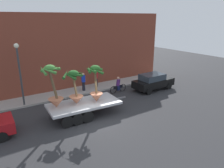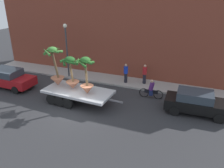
{
  "view_description": "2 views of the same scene",
  "coord_description": "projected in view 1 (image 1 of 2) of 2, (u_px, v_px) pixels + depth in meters",
  "views": [
    {
      "loc": [
        -6.17,
        -11.41,
        6.79
      ],
      "look_at": [
        2.41,
        1.82,
        1.74
      ],
      "focal_mm": 33.62,
      "sensor_mm": 36.0,
      "label": 1
    },
    {
      "loc": [
        7.47,
        -11.88,
        7.96
      ],
      "look_at": [
        2.19,
        1.51,
        1.77
      ],
      "focal_mm": 36.63,
      "sensor_mm": 36.0,
      "label": 2
    }
  ],
  "objects": [
    {
      "name": "pedestrian_near_gate",
      "position": [
        83.0,
        81.0,
        19.63
      ],
      "size": [
        0.36,
        0.36,
        1.71
      ],
      "color": "black",
      "rests_on": "sidewalk"
    },
    {
      "name": "parked_car",
      "position": [
        153.0,
        81.0,
        20.36
      ],
      "size": [
        4.22,
        1.9,
        1.58
      ],
      "color": "black",
      "rests_on": "ground"
    },
    {
      "name": "cyclist",
      "position": [
        118.0,
        86.0,
        19.63
      ],
      "size": [
        1.84,
        0.36,
        1.54
      ],
      "color": "black",
      "rests_on": "ground"
    },
    {
      "name": "sidewalk",
      "position": [
        65.0,
        94.0,
        19.24
      ],
      "size": [
        24.0,
        2.2,
        0.15
      ],
      "primitive_type": "cube",
      "color": "#A39E99",
      "rests_on": "ground"
    },
    {
      "name": "pedestrian_far_left",
      "position": [
        96.0,
        78.0,
        20.75
      ],
      "size": [
        0.36,
        0.36,
        1.71
      ],
      "color": "black",
      "rests_on": "sidewalk"
    },
    {
      "name": "flatbed_trailer",
      "position": [
        81.0,
        106.0,
        14.84
      ],
      "size": [
        6.09,
        2.62,
        0.98
      ],
      "color": "#B7BABF",
      "rests_on": "ground"
    },
    {
      "name": "building_facade",
      "position": [
        56.0,
        53.0,
        19.52
      ],
      "size": [
        24.0,
        1.2,
        7.17
      ],
      "primitive_type": "cube",
      "color": "brown",
      "rests_on": "ground"
    },
    {
      "name": "potted_palm_front",
      "position": [
        75.0,
        88.0,
        14.38
      ],
      "size": [
        1.51,
        1.47,
        2.43
      ],
      "color": "#C17251",
      "rests_on": "flatbed_trailer"
    },
    {
      "name": "potted_palm_middle",
      "position": [
        96.0,
        84.0,
        14.73
      ],
      "size": [
        1.31,
        1.26,
        2.67
      ],
      "color": "#C17251",
      "rests_on": "flatbed_trailer"
    },
    {
      "name": "street_lamp",
      "position": [
        19.0,
        67.0,
        15.74
      ],
      "size": [
        0.36,
        0.36,
        4.83
      ],
      "color": "#383D42",
      "rests_on": "sidewalk"
    },
    {
      "name": "ground_plane",
      "position": [
        97.0,
        121.0,
        14.38
      ],
      "size": [
        60.0,
        60.0,
        0.0
      ],
      "primitive_type": "plane",
      "color": "#2D2D30"
    },
    {
      "name": "potted_palm_rear",
      "position": [
        54.0,
        90.0,
        13.72
      ],
      "size": [
        1.42,
        1.38,
        2.96
      ],
      "color": "#C17251",
      "rests_on": "flatbed_trailer"
    }
  ]
}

